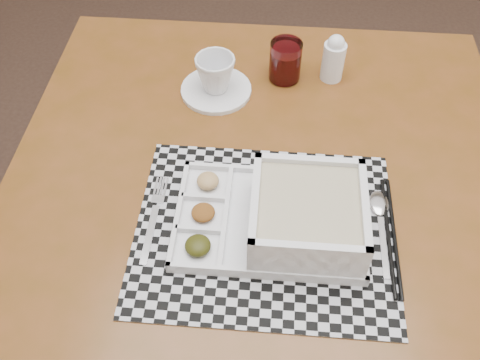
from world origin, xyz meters
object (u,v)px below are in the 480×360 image
(juice_glass, at_px, (285,63))
(serving_tray, at_px, (296,218))
(dining_table, at_px, (261,199))
(cup, at_px, (215,74))
(creamer_bottle, at_px, (334,58))

(juice_glass, bearing_deg, serving_tray, -85.06)
(dining_table, bearing_deg, cup, 117.18)
(dining_table, bearing_deg, creamer_bottle, 66.15)
(serving_tray, xyz_separation_m, juice_glass, (-0.03, 0.40, 0.00))
(cup, xyz_separation_m, creamer_bottle, (0.24, 0.07, 0.00))
(juice_glass, bearing_deg, cup, -157.23)
(cup, height_order, juice_glass, juice_glass)
(serving_tray, distance_m, creamer_bottle, 0.42)
(cup, distance_m, creamer_bottle, 0.25)
(dining_table, height_order, serving_tray, serving_tray)
(juice_glass, distance_m, creamer_bottle, 0.10)
(dining_table, distance_m, creamer_bottle, 0.34)
(dining_table, height_order, creamer_bottle, creamer_bottle)
(dining_table, bearing_deg, serving_tray, -62.79)
(serving_tray, xyz_separation_m, cup, (-0.18, 0.34, 0.01))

